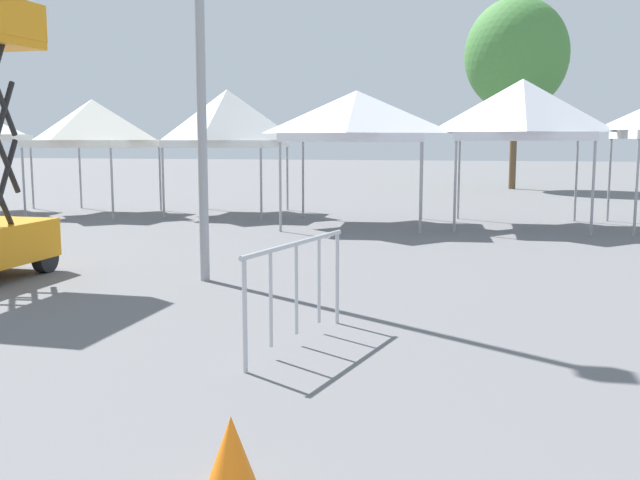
{
  "coord_description": "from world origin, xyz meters",
  "views": [
    {
      "loc": [
        0.71,
        -0.39,
        2.11
      ],
      "look_at": [
        -0.47,
        5.33,
        1.3
      ],
      "focal_mm": 41.7,
      "sensor_mm": 36.0,
      "label": 1
    }
  ],
  "objects_px": {
    "canopy_tent_behind_left": "(93,123)",
    "canopy_tent_far_right": "(522,110)",
    "tree_behind_tents_center": "(516,55)",
    "traffic_cone_lot_center": "(231,452)",
    "canopy_tent_left_of_center": "(227,119)",
    "canopy_tent_behind_right": "(357,116)",
    "crowd_barrier_by_lift": "(296,273)"
  },
  "relations": [
    {
      "from": "canopy_tent_behind_left",
      "to": "canopy_tent_left_of_center",
      "type": "height_order",
      "value": "canopy_tent_left_of_center"
    },
    {
      "from": "crowd_barrier_by_lift",
      "to": "traffic_cone_lot_center",
      "type": "height_order",
      "value": "crowd_barrier_by_lift"
    },
    {
      "from": "canopy_tent_far_right",
      "to": "traffic_cone_lot_center",
      "type": "relative_size",
      "value": 7.67
    },
    {
      "from": "canopy_tent_behind_right",
      "to": "tree_behind_tents_center",
      "type": "xyz_separation_m",
      "value": [
        4.37,
        14.02,
        2.81
      ]
    },
    {
      "from": "canopy_tent_left_of_center",
      "to": "tree_behind_tents_center",
      "type": "xyz_separation_m",
      "value": [
        8.26,
        12.11,
        2.8
      ]
    },
    {
      "from": "tree_behind_tents_center",
      "to": "canopy_tent_left_of_center",
      "type": "bearing_deg",
      "value": -124.3
    },
    {
      "from": "canopy_tent_left_of_center",
      "to": "canopy_tent_far_right",
      "type": "bearing_deg",
      "value": -10.8
    },
    {
      "from": "tree_behind_tents_center",
      "to": "traffic_cone_lot_center",
      "type": "xyz_separation_m",
      "value": [
        -2.98,
        -27.77,
        -5.2
      ]
    },
    {
      "from": "canopy_tent_behind_right",
      "to": "crowd_barrier_by_lift",
      "type": "xyz_separation_m",
      "value": [
        1.05,
        -10.62,
        -1.86
      ]
    },
    {
      "from": "canopy_tent_left_of_center",
      "to": "traffic_cone_lot_center",
      "type": "relative_size",
      "value": 7.55
    },
    {
      "from": "canopy_tent_behind_left",
      "to": "crowd_barrier_by_lift",
      "type": "bearing_deg",
      "value": -53.99
    },
    {
      "from": "traffic_cone_lot_center",
      "to": "canopy_tent_left_of_center",
      "type": "bearing_deg",
      "value": 108.63
    },
    {
      "from": "canopy_tent_left_of_center",
      "to": "canopy_tent_far_right",
      "type": "relative_size",
      "value": 0.98
    },
    {
      "from": "canopy_tent_far_right",
      "to": "crowd_barrier_by_lift",
      "type": "xyz_separation_m",
      "value": [
        -2.81,
        -11.06,
        -2.0
      ]
    },
    {
      "from": "canopy_tent_behind_right",
      "to": "crowd_barrier_by_lift",
      "type": "relative_size",
      "value": 1.7
    },
    {
      "from": "canopy_tent_far_right",
      "to": "tree_behind_tents_center",
      "type": "distance_m",
      "value": 13.86
    },
    {
      "from": "canopy_tent_left_of_center",
      "to": "canopy_tent_behind_left",
      "type": "bearing_deg",
      "value": -169.31
    },
    {
      "from": "canopy_tent_behind_right",
      "to": "canopy_tent_far_right",
      "type": "distance_m",
      "value": 3.88
    },
    {
      "from": "crowd_barrier_by_lift",
      "to": "tree_behind_tents_center",
      "type": "bearing_deg",
      "value": 82.32
    },
    {
      "from": "canopy_tent_behind_left",
      "to": "traffic_cone_lot_center",
      "type": "distance_m",
      "value": 17.58
    },
    {
      "from": "canopy_tent_behind_left",
      "to": "tree_behind_tents_center",
      "type": "relative_size",
      "value": 0.41
    },
    {
      "from": "canopy_tent_left_of_center",
      "to": "traffic_cone_lot_center",
      "type": "distance_m",
      "value": 16.7
    },
    {
      "from": "canopy_tent_behind_left",
      "to": "canopy_tent_far_right",
      "type": "bearing_deg",
      "value": -3.94
    },
    {
      "from": "canopy_tent_far_right",
      "to": "canopy_tent_behind_right",
      "type": "bearing_deg",
      "value": -173.61
    },
    {
      "from": "canopy_tent_left_of_center",
      "to": "canopy_tent_far_right",
      "type": "height_order",
      "value": "canopy_tent_far_right"
    },
    {
      "from": "canopy_tent_behind_left",
      "to": "traffic_cone_lot_center",
      "type": "bearing_deg",
      "value": -59.13
    },
    {
      "from": "canopy_tent_behind_right",
      "to": "traffic_cone_lot_center",
      "type": "xyz_separation_m",
      "value": [
        1.39,
        -13.75,
        -2.39
      ]
    },
    {
      "from": "canopy_tent_behind_right",
      "to": "traffic_cone_lot_center",
      "type": "distance_m",
      "value": 14.02
    },
    {
      "from": "canopy_tent_left_of_center",
      "to": "canopy_tent_behind_right",
      "type": "bearing_deg",
      "value": -26.14
    },
    {
      "from": "canopy_tent_behind_left",
      "to": "canopy_tent_far_right",
      "type": "relative_size",
      "value": 0.91
    },
    {
      "from": "crowd_barrier_by_lift",
      "to": "canopy_tent_far_right",
      "type": "bearing_deg",
      "value": 75.73
    },
    {
      "from": "canopy_tent_behind_left",
      "to": "canopy_tent_far_right",
      "type": "distance_m",
      "value": 11.45
    }
  ]
}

